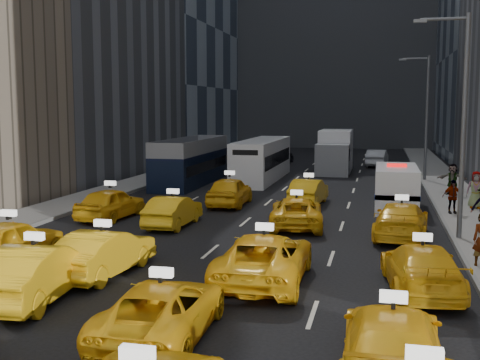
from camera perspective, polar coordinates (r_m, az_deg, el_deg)
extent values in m
plane|color=black|center=(15.52, -11.22, -13.53)|extent=(160.00, 160.00, 0.00)
cube|color=gray|center=(41.99, -10.25, -0.43)|extent=(3.00, 90.00, 0.15)
cube|color=gray|center=(38.83, 19.53, -1.32)|extent=(3.00, 90.00, 0.15)
cube|color=slate|center=(41.44, -8.41, -0.47)|extent=(0.15, 90.00, 0.18)
cube|color=slate|center=(38.69, 17.40, -1.24)|extent=(0.15, 90.00, 0.18)
cylinder|color=#595B60|center=(25.42, 20.44, 4.51)|extent=(0.20, 0.20, 9.00)
cylinder|color=#595B60|center=(25.54, 18.80, 14.26)|extent=(1.80, 0.12, 0.12)
cube|color=slate|center=(25.47, 16.71, 14.24)|extent=(0.50, 0.22, 0.12)
cylinder|color=#595B60|center=(45.33, 17.28, 5.52)|extent=(0.20, 0.20, 9.00)
cylinder|color=#595B60|center=(45.39, 16.32, 10.99)|extent=(1.80, 0.12, 0.12)
cube|color=slate|center=(45.35, 15.17, 10.97)|extent=(0.50, 0.22, 0.12)
imported|color=yellow|center=(17.94, -18.79, -8.26)|extent=(2.14, 5.00, 1.60)
imported|color=yellow|center=(14.56, -7.41, -12.05)|extent=(2.35, 4.87, 1.34)
imported|color=yellow|center=(12.86, 14.22, -14.63)|extent=(2.01, 4.91, 1.42)
imported|color=yellow|center=(22.41, -20.98, -5.43)|extent=(2.25, 4.66, 1.53)
imported|color=yellow|center=(19.96, -12.82, -6.70)|extent=(1.96, 4.61, 1.48)
imported|color=yellow|center=(18.68, 2.33, -7.40)|extent=(2.62, 5.53, 1.53)
imported|color=yellow|center=(18.53, 16.83, -8.00)|extent=(2.48, 5.06, 1.42)
imported|color=yellow|center=(29.71, -12.15, -2.17)|extent=(2.20, 4.61, 1.52)
imported|color=yellow|center=(27.43, -6.35, -2.95)|extent=(1.54, 4.24, 1.39)
imported|color=yellow|center=(27.17, 5.38, -3.06)|extent=(2.84, 5.14, 1.36)
imported|color=yellow|center=(25.71, 15.04, -3.72)|extent=(2.50, 5.25, 1.48)
imported|color=yellow|center=(32.93, -0.98, -1.07)|extent=(1.99, 4.72, 1.59)
imported|color=yellow|center=(33.53, 6.52, -1.11)|extent=(1.86, 4.43, 1.42)
cube|color=white|center=(32.97, 14.58, -0.71)|extent=(2.27, 5.66, 2.24)
cylinder|color=black|center=(31.17, 12.93, -2.35)|extent=(0.28, 0.90, 0.90)
cylinder|color=black|center=(31.23, 16.32, -2.44)|extent=(0.28, 0.90, 0.90)
cylinder|color=black|center=(34.94, 12.97, -1.36)|extent=(0.28, 0.90, 0.90)
cylinder|color=black|center=(34.99, 15.98, -1.44)|extent=(0.28, 0.90, 0.90)
cube|color=navy|center=(32.99, 14.58, -0.97)|extent=(2.31, 5.66, 0.25)
cube|color=red|center=(32.84, 14.65, 1.37)|extent=(1.03, 0.38, 0.16)
cube|color=black|center=(42.34, -4.63, 1.76)|extent=(2.80, 10.88, 3.14)
cylinder|color=black|center=(38.60, -8.18, -0.32)|extent=(0.28, 1.10, 1.10)
cylinder|color=black|center=(37.87, -5.14, -0.42)|extent=(0.28, 1.10, 1.10)
cylinder|color=black|center=(47.04, -4.20, 1.03)|extent=(0.28, 1.10, 1.10)
cylinder|color=black|center=(46.44, -1.66, 0.97)|extent=(0.28, 1.10, 1.10)
cube|color=silver|center=(44.52, 2.12, 1.93)|extent=(3.89, 11.78, 2.99)
cylinder|color=black|center=(40.10, -0.70, 0.02)|extent=(0.28, 1.10, 1.10)
cylinder|color=black|center=(39.65, 2.26, -0.06)|extent=(0.28, 1.10, 1.10)
cylinder|color=black|center=(49.58, 2.00, 1.35)|extent=(0.28, 1.10, 1.10)
cylinder|color=black|center=(49.22, 4.41, 1.29)|extent=(0.28, 1.10, 1.10)
cube|color=white|center=(50.37, 9.00, 2.70)|extent=(2.95, 7.67, 3.45)
cylinder|color=black|center=(47.71, 7.35, 1.08)|extent=(0.28, 1.10, 1.10)
cylinder|color=black|center=(47.54, 10.10, 1.00)|extent=(0.28, 1.10, 1.10)
cylinder|color=black|center=(53.41, 7.98, 1.69)|extent=(0.28, 1.10, 1.10)
cylinder|color=black|center=(53.26, 10.43, 1.63)|extent=(0.28, 1.10, 1.10)
imported|color=#95989C|center=(40.32, 14.68, 0.08)|extent=(1.77, 4.46, 1.45)
imported|color=black|center=(55.63, 0.85, 2.24)|extent=(3.21, 6.06, 1.62)
imported|color=slate|center=(61.47, 9.40, 2.57)|extent=(2.44, 5.54, 1.58)
imported|color=black|center=(57.89, 4.15, 2.27)|extent=(1.70, 4.03, 1.36)
imported|color=#B8BAC0|center=(55.87, 12.87, 2.04)|extent=(2.09, 4.85, 1.55)
imported|color=gray|center=(31.46, 19.49, -1.50)|extent=(1.05, 0.64, 1.67)
imported|color=gray|center=(33.51, 21.46, -0.86)|extent=(0.98, 0.59, 1.93)
imported|color=gray|center=(38.13, 19.50, 0.07)|extent=(1.80, 1.03, 1.87)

